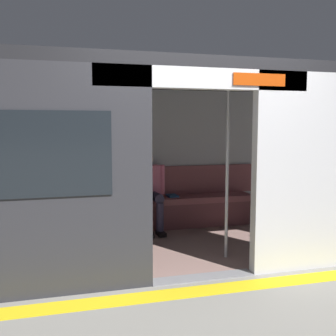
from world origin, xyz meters
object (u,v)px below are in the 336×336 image
(bench_seat, at_px, (157,205))
(book, at_px, (172,196))
(handbag, at_px, (122,194))
(train_car, at_px, (167,133))
(person_seated, at_px, (148,185))
(grab_pole_door, at_px, (148,174))
(grab_pole_far, at_px, (227,170))

(bench_seat, xyz_separation_m, book, (-0.26, -0.07, 0.12))
(bench_seat, relative_size, handbag, 11.78)
(train_car, bearing_deg, book, -109.55)
(train_car, height_order, person_seated, train_car)
(grab_pole_door, relative_size, grab_pole_far, 1.00)
(handbag, bearing_deg, grab_pole_door, 91.49)
(grab_pole_door, bearing_deg, book, -113.73)
(person_seated, bearing_deg, book, -163.45)
(train_car, xyz_separation_m, grab_pole_door, (0.40, 0.72, -0.42))
(person_seated, height_order, handbag, person_seated)
(book, bearing_deg, person_seated, 14.01)
(book, relative_size, grab_pole_door, 0.11)
(person_seated, bearing_deg, bench_seat, -160.60)
(bench_seat, height_order, handbag, handbag)
(train_car, relative_size, grab_pole_far, 3.07)
(grab_pole_far, bearing_deg, bench_seat, -72.08)
(train_car, distance_m, grab_pole_door, 0.93)
(grab_pole_far, bearing_deg, person_seated, -66.36)
(handbag, distance_m, grab_pole_far, 1.89)
(person_seated, bearing_deg, grab_pole_far, 113.64)
(train_car, distance_m, grab_pole_far, 0.92)
(grab_pole_door, bearing_deg, train_car, -118.94)
(grab_pole_far, bearing_deg, grab_pole_door, 7.80)
(person_seated, distance_m, grab_pole_far, 1.61)
(grab_pole_door, bearing_deg, grab_pole_far, -172.20)
(book, distance_m, grab_pole_far, 1.67)
(bench_seat, relative_size, grab_pole_door, 1.47)
(handbag, relative_size, grab_pole_door, 0.12)
(person_seated, relative_size, grab_pole_door, 0.57)
(handbag, relative_size, grab_pole_far, 0.12)
(person_seated, height_order, book, person_seated)
(person_seated, height_order, grab_pole_far, grab_pole_far)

